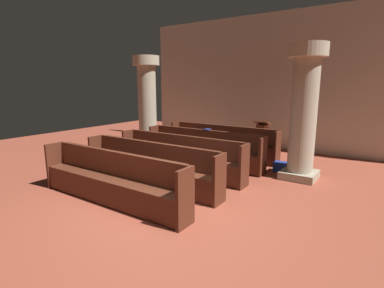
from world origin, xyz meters
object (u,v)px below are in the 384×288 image
at_px(pillar_aisle_side, 304,110).
at_px(lectern, 261,140).
at_px(pew_row_1, 203,147).
at_px(pew_row_3, 150,164).
at_px(pew_row_0, 222,140).
at_px(pillar_far_side, 147,102).
at_px(pew_row_4, 111,177).
at_px(pew_row_2, 180,154).
at_px(kneeler_box_blue, 282,167).
at_px(hymn_book, 207,129).

distance_m(pillar_aisle_side, lectern, 2.76).
height_order(pew_row_1, pew_row_3, same).
distance_m(pew_row_0, pew_row_3, 3.25).
distance_m(pew_row_1, pillar_aisle_side, 2.78).
bearing_deg(pew_row_1, pillar_far_side, 168.50).
xyz_separation_m(pew_row_0, pew_row_3, (0.00, -3.25, 0.00)).
xyz_separation_m(pew_row_0, pew_row_4, (0.00, -4.34, 0.00)).
bearing_deg(pew_row_4, pew_row_1, 90.00).
height_order(pew_row_0, pew_row_2, same).
relative_size(pew_row_0, kneeler_box_blue, 8.75).
height_order(pew_row_2, pillar_far_side, pillar_far_side).
bearing_deg(pew_row_4, pillar_aisle_side, 54.14).
distance_m(pew_row_0, pew_row_4, 4.34).
bearing_deg(pillar_aisle_side, pew_row_0, 162.13).
height_order(pew_row_4, pillar_aisle_side, pillar_aisle_side).
height_order(hymn_book, kneeler_box_blue, hymn_book).
bearing_deg(pillar_aisle_side, pillar_far_side, 177.24).
height_order(pew_row_0, pillar_aisle_side, pillar_aisle_side).
relative_size(pew_row_0, lectern, 3.25).
relative_size(pew_row_2, lectern, 3.25).
bearing_deg(pew_row_1, kneeler_box_blue, 15.05).
bearing_deg(pew_row_3, pew_row_0, 90.00).
relative_size(pew_row_4, pillar_aisle_side, 1.14).
bearing_deg(hymn_book, pew_row_4, -90.24).
xyz_separation_m(pew_row_3, lectern, (0.86, 4.28, -0.06)).
xyz_separation_m(pillar_far_side, hymn_book, (2.51, -0.32, -0.64)).
bearing_deg(pew_row_3, pillar_aisle_side, 43.75).
bearing_deg(pew_row_4, pew_row_2, 90.00).
xyz_separation_m(pew_row_3, kneeler_box_blue, (2.04, 2.72, -0.39)).
relative_size(hymn_book, kneeler_box_blue, 0.50).
xyz_separation_m(hymn_book, kneeler_box_blue, (2.03, 0.36, -0.85)).
xyz_separation_m(pillar_aisle_side, kneeler_box_blue, (-0.50, 0.28, -1.49)).
bearing_deg(pillar_aisle_side, lectern, 132.26).
xyz_separation_m(pew_row_2, lectern, (0.86, 3.20, -0.06)).
xyz_separation_m(pew_row_0, pew_row_1, (0.00, -1.08, 0.00)).
distance_m(pew_row_3, pew_row_4, 1.08).
bearing_deg(pew_row_4, kneeler_box_blue, 61.74).
bearing_deg(pew_row_2, hymn_book, 89.35).
bearing_deg(pillar_aisle_side, pew_row_2, -152.05).
bearing_deg(pillar_far_side, lectern, 25.61).
distance_m(lectern, kneeler_box_blue, 1.99).
bearing_deg(pillar_far_side, pillar_aisle_side, -2.76).
xyz_separation_m(pew_row_3, pillar_aisle_side, (2.54, 2.43, 1.10)).
xyz_separation_m(lectern, hymn_book, (-0.85, -1.93, 0.52)).
bearing_deg(pillar_far_side, kneeler_box_blue, 0.54).
distance_m(pew_row_1, pillar_far_side, 2.77).
height_order(pew_row_3, hymn_book, hymn_book).
xyz_separation_m(pew_row_4, kneeler_box_blue, (2.04, 3.80, -0.39)).
xyz_separation_m(pew_row_0, lectern, (0.86, 1.03, -0.06)).
bearing_deg(pew_row_3, kneeler_box_blue, 53.06).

